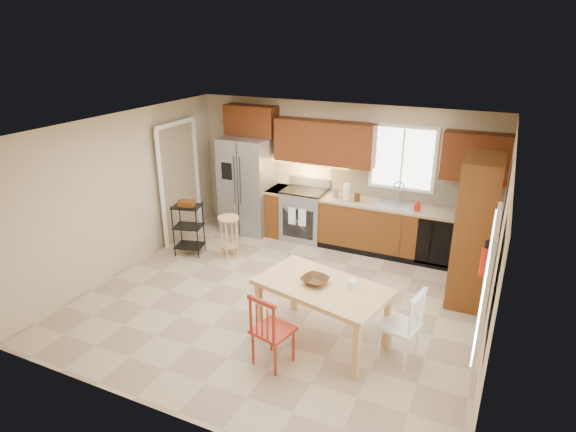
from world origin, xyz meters
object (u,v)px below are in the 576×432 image
(fire_extinguisher, at_px, (485,261))
(bar_stool, at_px, (229,237))
(table_bowl, at_px, (315,284))
(soap_bottle, at_px, (418,205))
(dining_table, at_px, (322,313))
(table_jar, at_px, (353,285))
(utility_cart, at_px, (189,229))
(chair_red, at_px, (273,329))
(refrigerator, at_px, (248,185))
(chair_white, at_px, (400,324))
(range_stove, at_px, (304,215))
(pantry, at_px, (475,231))

(fire_extinguisher, height_order, bar_stool, fire_extinguisher)
(table_bowl, bearing_deg, bar_stool, 144.33)
(soap_bottle, relative_size, dining_table, 0.12)
(table_jar, height_order, utility_cart, utility_cart)
(chair_red, bearing_deg, bar_stool, 144.35)
(refrigerator, xyz_separation_m, table_jar, (2.93, -2.69, -0.10))
(soap_bottle, bearing_deg, bar_stool, -157.57)
(table_jar, bearing_deg, chair_white, -4.61)
(table_jar, bearing_deg, range_stove, 122.92)
(dining_table, distance_m, utility_cart, 3.29)
(range_stove, bearing_deg, fire_extinguisher, -32.62)
(chair_white, bearing_deg, chair_red, 131.56)
(refrigerator, height_order, range_stove, refrigerator)
(refrigerator, bearing_deg, dining_table, -47.16)
(range_stove, bearing_deg, pantry, -18.29)
(pantry, distance_m, fire_extinguisher, 1.07)
(range_stove, distance_m, bar_stool, 1.54)
(range_stove, height_order, soap_bottle, soap_bottle)
(range_stove, bearing_deg, chair_red, -72.79)
(fire_extinguisher, distance_m, dining_table, 2.05)
(refrigerator, distance_m, table_jar, 3.98)
(dining_table, bearing_deg, soap_bottle, 91.05)
(range_stove, height_order, table_jar, range_stove)
(soap_bottle, relative_size, bar_stool, 0.26)
(dining_table, bearing_deg, chair_white, 16.27)
(range_stove, xyz_separation_m, fire_extinguisher, (3.18, -2.04, 0.64))
(range_stove, distance_m, soap_bottle, 2.10)
(pantry, distance_m, utility_cart, 4.59)
(soap_bottle, xyz_separation_m, utility_cart, (-3.58, -1.37, -0.53))
(soap_bottle, bearing_deg, table_bowl, -104.15)
(dining_table, height_order, chair_red, chair_red)
(table_bowl, relative_size, bar_stool, 0.44)
(chair_red, relative_size, bar_stool, 1.26)
(pantry, xyz_separation_m, dining_table, (-1.55, -1.86, -0.66))
(table_bowl, bearing_deg, chair_white, 2.73)
(fire_extinguisher, distance_m, chair_white, 1.27)
(refrigerator, xyz_separation_m, chair_red, (2.23, -3.44, -0.45))
(soap_bottle, bearing_deg, fire_extinguisher, -59.47)
(refrigerator, bearing_deg, fire_extinguisher, -24.52)
(soap_bottle, bearing_deg, range_stove, 177.60)
(chair_white, xyz_separation_m, bar_stool, (-3.24, 1.52, -0.10))
(refrigerator, height_order, table_jar, refrigerator)
(refrigerator, bearing_deg, utility_cart, -105.80)
(dining_table, xyz_separation_m, chair_white, (0.95, 0.05, 0.08))
(fire_extinguisher, bearing_deg, utility_cart, 173.06)
(refrigerator, relative_size, bar_stool, 2.48)
(chair_red, distance_m, chair_white, 1.48)
(chair_red, bearing_deg, refrigerator, 136.29)
(chair_white, bearing_deg, table_bowl, 105.99)
(range_stove, relative_size, fire_extinguisher, 2.56)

